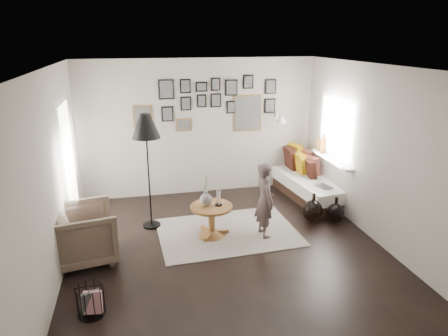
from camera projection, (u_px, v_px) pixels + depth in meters
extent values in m
plane|color=black|center=(228.00, 250.00, 5.82)|extent=(4.80, 4.80, 0.00)
plane|color=#A69D91|center=(199.00, 128.00, 7.63)|extent=(4.50, 0.00, 4.50)
plane|color=#A69D91|center=(298.00, 255.00, 3.19)|extent=(4.50, 0.00, 4.50)
plane|color=#A69D91|center=(52.00, 178.00, 4.94)|extent=(0.00, 4.80, 4.80)
plane|color=#A69D91|center=(377.00, 155.00, 5.89)|extent=(0.00, 4.80, 4.80)
plane|color=white|center=(229.00, 67.00, 5.00)|extent=(4.80, 4.80, 0.00)
plane|color=white|center=(69.00, 168.00, 6.13)|extent=(0.00, 2.14, 2.14)
plane|color=white|center=(69.00, 168.00, 6.13)|extent=(0.00, 1.88, 1.88)
plane|color=white|center=(69.00, 168.00, 6.13)|extent=(0.00, 1.93, 1.93)
plane|color=white|center=(337.00, 128.00, 6.95)|extent=(0.00, 1.30, 1.30)
plane|color=white|center=(337.00, 128.00, 6.95)|extent=(0.00, 1.14, 1.14)
cube|color=white|center=(331.00, 159.00, 7.11)|extent=(0.15, 1.32, 0.04)
cylinder|color=#8C4C14|center=(323.00, 146.00, 7.39)|extent=(0.10, 0.10, 0.28)
cylinder|color=#8C4C14|center=(319.00, 145.00, 7.55)|extent=(0.08, 0.08, 0.22)
cube|color=brown|center=(143.00, 118.00, 7.32)|extent=(0.35, 0.03, 0.45)
cube|color=black|center=(143.00, 118.00, 7.30)|extent=(0.30, 0.01, 0.40)
cube|color=black|center=(166.00, 89.00, 7.26)|extent=(0.28, 0.03, 0.36)
cube|color=black|center=(166.00, 90.00, 7.24)|extent=(0.23, 0.01, 0.31)
cube|color=black|center=(167.00, 114.00, 7.40)|extent=(0.22, 0.03, 0.28)
cube|color=black|center=(167.00, 114.00, 7.38)|extent=(0.17, 0.01, 0.23)
cube|color=black|center=(185.00, 86.00, 7.32)|extent=(0.20, 0.03, 0.26)
cube|color=black|center=(185.00, 86.00, 7.30)|extent=(0.15, 0.01, 0.21)
cube|color=black|center=(186.00, 104.00, 7.42)|extent=(0.20, 0.03, 0.26)
cube|color=black|center=(186.00, 104.00, 7.40)|extent=(0.15, 0.01, 0.21)
cube|color=black|center=(201.00, 87.00, 7.39)|extent=(0.22, 0.03, 0.18)
cube|color=black|center=(202.00, 87.00, 7.37)|extent=(0.17, 0.01, 0.13)
cube|color=black|center=(202.00, 101.00, 7.47)|extent=(0.18, 0.03, 0.24)
cube|color=black|center=(202.00, 101.00, 7.45)|extent=(0.13, 0.01, 0.19)
cube|color=black|center=(216.00, 84.00, 7.43)|extent=(0.18, 0.03, 0.24)
cube|color=black|center=(216.00, 84.00, 7.41)|extent=(0.13, 0.01, 0.19)
cube|color=black|center=(216.00, 100.00, 7.53)|extent=(0.20, 0.03, 0.26)
cube|color=black|center=(216.00, 100.00, 7.51)|extent=(0.15, 0.01, 0.21)
cube|color=black|center=(231.00, 88.00, 7.52)|extent=(0.24, 0.03, 0.30)
cube|color=black|center=(231.00, 88.00, 7.50)|extent=(0.19, 0.01, 0.25)
cube|color=black|center=(231.00, 107.00, 7.63)|extent=(0.18, 0.03, 0.24)
cube|color=black|center=(231.00, 107.00, 7.62)|extent=(0.13, 0.01, 0.19)
cube|color=brown|center=(248.00, 113.00, 7.74)|extent=(0.55, 0.03, 0.70)
cube|color=black|center=(248.00, 113.00, 7.73)|extent=(0.50, 0.01, 0.65)
cube|color=black|center=(248.00, 82.00, 7.55)|extent=(0.20, 0.03, 0.26)
cube|color=black|center=(248.00, 82.00, 7.54)|extent=(0.15, 0.01, 0.21)
cube|color=black|center=(271.00, 86.00, 7.68)|extent=(0.22, 0.03, 0.28)
cube|color=black|center=(271.00, 87.00, 7.66)|extent=(0.17, 0.01, 0.23)
cube|color=black|center=(270.00, 106.00, 7.80)|extent=(0.22, 0.03, 0.28)
cube|color=black|center=(270.00, 106.00, 7.78)|extent=(0.17, 0.01, 0.23)
cube|color=brown|center=(184.00, 125.00, 7.53)|extent=(0.30, 0.03, 0.24)
cube|color=black|center=(184.00, 125.00, 7.52)|extent=(0.25, 0.01, 0.19)
cube|color=white|center=(277.00, 115.00, 7.87)|extent=(0.06, 0.04, 0.10)
cylinder|color=white|center=(279.00, 115.00, 7.75)|extent=(0.02, 0.24, 0.02)
cone|color=white|center=(281.00, 119.00, 7.65)|extent=(0.18, 0.18, 0.14)
cube|color=silver|center=(228.00, 232.00, 6.35)|extent=(2.21, 1.59, 0.01)
cone|color=brown|center=(212.00, 233.00, 6.23)|extent=(0.48, 0.48, 0.09)
cylinder|color=brown|center=(212.00, 221.00, 6.16)|extent=(0.10, 0.10, 0.37)
cylinder|color=brown|center=(211.00, 207.00, 6.09)|extent=(0.65, 0.65, 0.04)
ellipsoid|color=black|center=(206.00, 200.00, 6.05)|extent=(0.19, 0.19, 0.20)
cylinder|color=black|center=(206.00, 192.00, 6.02)|extent=(0.06, 0.06, 0.04)
cylinder|color=black|center=(218.00, 205.00, 6.10)|extent=(0.11, 0.11, 0.02)
cube|color=black|center=(310.00, 193.00, 7.69)|extent=(0.95, 1.85, 0.21)
cube|color=white|center=(310.00, 183.00, 7.63)|extent=(1.01, 1.92, 0.22)
cube|color=#C48D0B|center=(297.00, 155.00, 8.20)|extent=(0.34, 0.56, 0.52)
cube|color=black|center=(293.00, 158.00, 8.10)|extent=(0.21, 0.47, 0.46)
cube|color=maroon|center=(307.00, 160.00, 8.01)|extent=(0.37, 0.49, 0.45)
cube|color=#C48D0B|center=(301.00, 163.00, 7.85)|extent=(0.22, 0.44, 0.43)
cube|color=maroon|center=(312.00, 165.00, 7.74)|extent=(0.31, 0.43, 0.39)
cube|color=black|center=(310.00, 168.00, 7.59)|extent=(0.24, 0.40, 0.37)
cube|color=black|center=(324.00, 187.00, 7.08)|extent=(0.28, 0.33, 0.01)
imported|color=brown|center=(84.00, 234.00, 5.46)|extent=(0.99, 0.97, 0.79)
cube|color=silver|center=(86.00, 227.00, 5.48)|extent=(0.40, 0.41, 0.16)
cylinder|color=black|center=(152.00, 225.00, 6.56)|extent=(0.29, 0.29, 0.03)
cylinder|color=black|center=(149.00, 179.00, 6.30)|extent=(0.02, 0.02, 1.66)
cone|color=black|center=(146.00, 126.00, 6.04)|extent=(0.44, 0.44, 0.37)
cube|color=black|center=(91.00, 302.00, 4.43)|extent=(0.21, 0.15, 0.27)
cube|color=silver|center=(93.00, 302.00, 4.42)|extent=(0.21, 0.10, 0.27)
ellipsoid|color=black|center=(313.00, 211.00, 6.67)|extent=(0.33, 0.33, 0.38)
cylinder|color=black|center=(314.00, 197.00, 6.59)|extent=(0.05, 0.05, 0.12)
ellipsoid|color=black|center=(335.00, 213.00, 6.64)|extent=(0.29, 0.29, 0.34)
cylinder|color=black|center=(336.00, 201.00, 6.56)|extent=(0.05, 0.05, 0.12)
imported|color=#534242|center=(265.00, 200.00, 6.08)|extent=(0.32, 0.46, 1.19)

